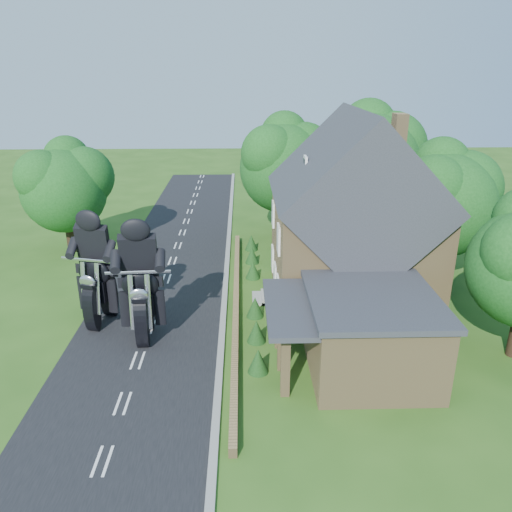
{
  "coord_description": "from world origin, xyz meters",
  "views": [
    {
      "loc": [
        4.7,
        -19.05,
        12.21
      ],
      "look_at": [
        5.39,
        5.47,
        2.8
      ],
      "focal_mm": 35.0,
      "sensor_mm": 36.0,
      "label": 1
    }
  ],
  "objects_px": {
    "motorcycle_follow": "(101,307)",
    "annex": "(367,331)",
    "motorcycle_lead": "(144,321)",
    "garden_wall": "(236,305)",
    "house": "(352,224)"
  },
  "relations": [
    {
      "from": "annex",
      "to": "motorcycle_lead",
      "type": "xyz_separation_m",
      "value": [
        -9.85,
        2.74,
        -0.87
      ]
    },
    {
      "from": "house",
      "to": "motorcycle_lead",
      "type": "relative_size",
      "value": 5.29
    },
    {
      "from": "garden_wall",
      "to": "house",
      "type": "xyz_separation_m",
      "value": [
        6.19,
        1.0,
        4.14
      ]
    },
    {
      "from": "garden_wall",
      "to": "motorcycle_follow",
      "type": "bearing_deg",
      "value": -167.48
    },
    {
      "from": "garden_wall",
      "to": "motorcycle_lead",
      "type": "xyz_separation_m",
      "value": [
        -4.28,
        -3.06,
        0.7
      ]
    },
    {
      "from": "annex",
      "to": "motorcycle_lead",
      "type": "distance_m",
      "value": 10.26
    },
    {
      "from": "annex",
      "to": "motorcycle_lead",
      "type": "relative_size",
      "value": 3.64
    },
    {
      "from": "annex",
      "to": "motorcycle_follow",
      "type": "height_order",
      "value": "annex"
    },
    {
      "from": "motorcycle_follow",
      "to": "annex",
      "type": "bearing_deg",
      "value": 175.04
    },
    {
      "from": "house",
      "to": "motorcycle_lead",
      "type": "xyz_separation_m",
      "value": [
        -10.47,
        -4.06,
        -3.44
      ]
    },
    {
      "from": "motorcycle_lead",
      "to": "motorcycle_follow",
      "type": "xyz_separation_m",
      "value": [
        -2.44,
        1.57,
        -0.01
      ]
    },
    {
      "from": "motorcycle_lead",
      "to": "motorcycle_follow",
      "type": "height_order",
      "value": "motorcycle_lead"
    },
    {
      "from": "house",
      "to": "motorcycle_follow",
      "type": "bearing_deg",
      "value": -169.08
    },
    {
      "from": "garden_wall",
      "to": "motorcycle_lead",
      "type": "bearing_deg",
      "value": -144.42
    },
    {
      "from": "annex",
      "to": "motorcycle_lead",
      "type": "height_order",
      "value": "annex"
    }
  ]
}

